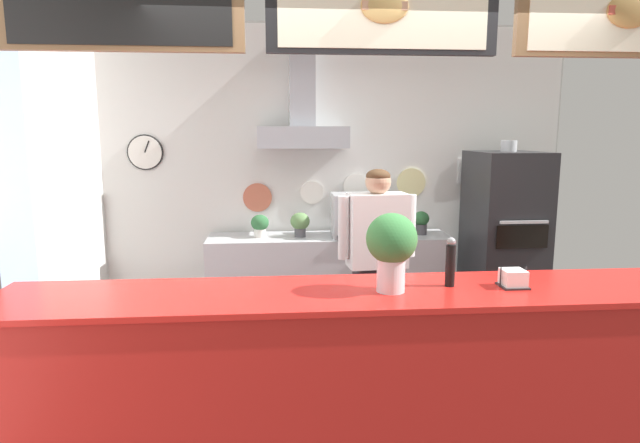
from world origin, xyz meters
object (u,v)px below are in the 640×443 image
Objects in this scene: potted_rosemary at (300,223)px; potted_basil at (260,225)px; potted_oregano at (421,222)px; shop_worker at (376,271)px; espresso_machine at (357,215)px; pepper_grinder at (450,262)px; pizza_oven at (503,243)px; potted_sage at (386,220)px; basil_vase at (391,247)px; napkin_holder at (513,279)px.

potted_basil is (-0.37, 0.01, -0.01)m from potted_rosemary.
potted_rosemary is 1.07× the size of potted_basil.
potted_basil is 0.96× the size of potted_oregano.
espresso_machine is (0.03, 1.17, 0.23)m from shop_worker.
pepper_grinder is (-0.47, -2.26, 0.17)m from potted_oregano.
pizza_oven is at bearing -7.30° from potted_rosemary.
pepper_grinder is at bearing 94.24° from shop_worker.
potted_basil is 0.81× the size of pepper_grinder.
pizza_oven reaches higher than shop_worker.
pizza_oven is 1.66m from shop_worker.
basil_vase is (-0.47, -2.33, 0.25)m from potted_sage.
potted_sage is 0.62× the size of basil_vase.
potted_rosemary is 2.50m from napkin_holder.
pizza_oven is 8.04× the size of potted_oregano.
napkin_holder is (0.67, 0.02, -0.19)m from basil_vase.
potted_sage is (-1.05, 0.26, 0.19)m from pizza_oven.
pepper_grinder reaches higher than napkin_holder.
potted_rosemary is (-0.53, 0.01, -0.06)m from espresso_machine.
shop_worker is at bearing 114.91° from napkin_holder.
espresso_machine is 2.18× the size of potted_basil.
potted_oregano is 2.32m from pepper_grinder.
potted_sage is at bearing 5.25° from espresso_machine.
pizza_oven reaches higher than espresso_machine.
shop_worker is at bearing -104.87° from potted_sage.
shop_worker reaches higher than potted_sage.
potted_oregano is (1.54, 0.01, 0.00)m from potted_basil.
pepper_grinder reaches higher than espresso_machine.
pizza_oven is 0.78m from potted_oregano.
potted_sage is at bearing -179.46° from potted_oregano.
potted_basil is 1.20m from potted_sage.
espresso_machine reaches higher than potted_sage.
shop_worker is 1.38m from potted_oregano.
napkin_holder is (0.20, -2.30, 0.06)m from potted_sage.
potted_sage is 1.73× the size of napkin_holder.
shop_worker is 1.29m from potted_rosemary.
basil_vase is 0.36m from pepper_grinder.
pizza_oven is 6.78× the size of pepper_grinder.
pepper_grinder reaches higher than potted_rosemary.
napkin_holder is 0.34m from pepper_grinder.
pepper_grinder is (-1.18, -2.00, 0.34)m from pizza_oven.
espresso_machine is 2.09× the size of potted_oregano.
basil_vase is (-1.52, -2.07, 0.44)m from pizza_oven.
potted_sage is 2.39m from basil_vase.
potted_sage reaches higher than potted_basil.
espresso_machine is 2.32m from basil_vase.
pizza_oven is 1.90m from potted_rosemary.
shop_worker is 1.25m from napkin_holder.
potted_basil is (-0.91, 0.02, -0.08)m from espresso_machine.
shop_worker reaches higher than potted_basil.
potted_rosemary is at bearing 114.01° from napkin_holder.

